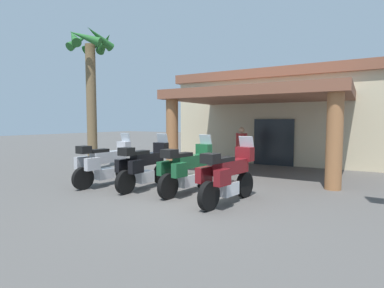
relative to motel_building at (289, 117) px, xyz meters
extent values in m
plane|color=#514F4C|center=(0.08, -10.44, -2.25)|extent=(80.00, 80.00, 0.00)
cube|color=beige|center=(-0.01, 0.22, -0.26)|extent=(10.21, 6.75, 3.98)
cube|color=#1E2328|center=(0.08, -3.09, -1.20)|extent=(1.80, 0.14, 2.10)
cube|color=brown|center=(0.13, -5.29, 0.75)|extent=(6.57, 4.68, 0.35)
cylinder|color=#9E663D|center=(-2.65, -7.22, -0.84)|extent=(0.46, 0.46, 2.83)
cylinder|color=#9E663D|center=(3.01, -7.08, -0.84)|extent=(0.46, 0.46, 2.83)
cube|color=brown|center=(-0.01, 0.22, 1.95)|extent=(10.62, 7.16, 0.44)
cylinder|color=black|center=(-3.06, -9.38, -1.92)|extent=(0.21, 0.67, 0.66)
cylinder|color=black|center=(-3.23, -10.92, -1.92)|extent=(0.21, 0.67, 0.66)
cube|color=silver|center=(-3.15, -10.17, -1.88)|extent=(0.38, 0.59, 0.32)
cube|color=#B2B2B7|center=(-3.13, -10.02, -1.37)|extent=(0.42, 1.18, 0.34)
cube|color=black|center=(-3.17, -10.37, -1.15)|extent=(0.34, 0.63, 0.10)
cube|color=#B2B2B7|center=(-3.06, -9.40, -1.10)|extent=(0.46, 0.29, 0.36)
cube|color=#B2BCC6|center=(-3.06, -9.32, -0.82)|extent=(0.41, 0.16, 0.36)
cube|color=#B2B2B7|center=(-3.47, -10.74, -1.49)|extent=(0.23, 0.46, 0.36)
cube|color=#B2B2B7|center=(-2.95, -10.80, -1.49)|extent=(0.23, 0.46, 0.36)
cube|color=black|center=(-3.22, -10.87, -1.08)|extent=(0.39, 0.36, 0.22)
cylinder|color=black|center=(-1.73, -9.12, -1.92)|extent=(0.17, 0.66, 0.66)
cylinder|color=black|center=(-1.79, -10.66, -1.92)|extent=(0.17, 0.66, 0.66)
cube|color=silver|center=(-1.76, -9.91, -1.88)|extent=(0.34, 0.57, 0.32)
cube|color=black|center=(-1.76, -9.76, -1.37)|extent=(0.34, 1.16, 0.34)
cube|color=black|center=(-1.77, -10.11, -1.15)|extent=(0.30, 0.61, 0.10)
cube|color=black|center=(-1.73, -9.14, -1.10)|extent=(0.45, 0.26, 0.36)
cube|color=#B2BCC6|center=(-1.73, -9.06, -0.82)|extent=(0.40, 0.13, 0.36)
cube|color=black|center=(-2.04, -10.50, -1.49)|extent=(0.20, 0.45, 0.36)
cube|color=black|center=(-1.53, -10.52, -1.49)|extent=(0.20, 0.45, 0.36)
cube|color=black|center=(-1.79, -10.61, -1.08)|extent=(0.37, 0.33, 0.22)
cylinder|color=black|center=(-0.27, -8.96, -1.92)|extent=(0.23, 0.67, 0.66)
cylinder|color=black|center=(-0.48, -10.49, -1.92)|extent=(0.23, 0.67, 0.66)
cube|color=silver|center=(-0.38, -9.75, -1.88)|extent=(0.39, 0.60, 0.32)
cube|color=#19512D|center=(-0.36, -9.60, -1.37)|extent=(0.45, 1.18, 0.34)
cube|color=black|center=(-0.40, -9.95, -1.15)|extent=(0.36, 0.63, 0.10)
cube|color=#19512D|center=(-0.27, -8.98, -1.10)|extent=(0.47, 0.30, 0.36)
cube|color=#B2BCC6|center=(-0.26, -8.90, -0.82)|extent=(0.41, 0.17, 0.36)
cube|color=#19512D|center=(-0.71, -10.31, -1.49)|extent=(0.24, 0.46, 0.36)
cube|color=#19512D|center=(-0.20, -10.38, -1.49)|extent=(0.24, 0.46, 0.36)
cube|color=black|center=(-0.47, -10.44, -1.08)|extent=(0.40, 0.36, 0.22)
cylinder|color=black|center=(1.13, -9.30, -1.92)|extent=(0.24, 0.67, 0.66)
cylinder|color=black|center=(0.89, -10.83, -1.92)|extent=(0.24, 0.67, 0.66)
cube|color=silver|center=(1.01, -10.09, -1.88)|extent=(0.40, 0.60, 0.32)
cube|color=maroon|center=(1.03, -9.94, -1.37)|extent=(0.48, 1.18, 0.34)
cube|color=black|center=(0.98, -10.28, -1.15)|extent=(0.37, 0.64, 0.10)
cube|color=maroon|center=(1.13, -9.32, -1.10)|extent=(0.47, 0.31, 0.36)
cube|color=#B2BCC6|center=(1.14, -9.24, -0.82)|extent=(0.41, 0.18, 0.36)
cube|color=maroon|center=(0.66, -10.64, -1.49)|extent=(0.25, 0.46, 0.36)
cube|color=maroon|center=(1.17, -10.72, -1.49)|extent=(0.25, 0.46, 0.36)
cube|color=black|center=(0.90, -10.78, -1.08)|extent=(0.41, 0.37, 0.22)
cylinder|color=black|center=(-0.68, -4.87, -1.82)|extent=(0.14, 0.14, 0.87)
cylinder|color=black|center=(-0.86, -4.84, -1.82)|extent=(0.14, 0.14, 0.87)
cylinder|color=#B23333|center=(-0.77, -4.86, -1.07)|extent=(0.32, 0.32, 0.62)
cylinder|color=#B23333|center=(-0.55, -4.89, -1.04)|extent=(0.09, 0.09, 0.59)
cylinder|color=#B23333|center=(-0.98, -4.82, -1.04)|extent=(0.09, 0.09, 0.59)
sphere|color=tan|center=(-0.77, -4.86, -0.62)|extent=(0.24, 0.24, 0.24)
cylinder|color=brown|center=(-5.87, -8.32, 0.28)|extent=(0.39, 0.39, 5.07)
cone|color=#236028|center=(-5.26, -8.36, 2.98)|extent=(0.44, 1.27, 0.86)
cone|color=#236028|center=(-5.64, -7.75, 2.95)|extent=(1.30, 0.80, 0.78)
cone|color=#236028|center=(-6.10, -7.76, 2.94)|extent=(1.31, 0.82, 0.75)
cone|color=#236028|center=(-6.47, -8.36, 3.03)|extent=(0.43, 1.21, 1.00)
cone|color=#236028|center=(-6.14, -8.86, 3.02)|extent=(1.24, 0.87, 0.97)
cone|color=#236028|center=(-5.55, -8.83, 2.94)|extent=(1.27, 0.97, 0.74)
camera|label=1|loc=(4.00, -16.65, -0.26)|focal=28.08mm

